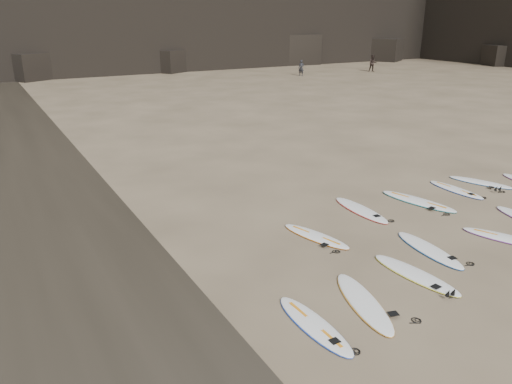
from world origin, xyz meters
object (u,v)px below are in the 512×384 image
(surfboard_0, at_px, (364,302))
(surfboard_2, at_px, (429,249))
(surfboard_8, at_px, (456,189))
(surfboard_9, at_px, (481,182))
(surfboard_6, at_px, (361,210))
(surfboard_11, at_px, (314,325))
(person_b, at_px, (373,63))
(surfboard_1, at_px, (415,274))
(surfboard_5, at_px, (316,236))
(surfboard_7, at_px, (418,201))
(surfboard_3, at_px, (508,238))
(person_a, at_px, (301,68))

(surfboard_0, xyz_separation_m, surfboard_2, (3.23, 1.13, -0.00))
(surfboard_8, relative_size, surfboard_9, 0.98)
(surfboard_0, relative_size, surfboard_2, 1.04)
(surfboard_6, relative_size, surfboard_11, 1.06)
(surfboard_6, xyz_separation_m, person_b, (28.23, 31.10, 0.84))
(surfboard_6, height_order, surfboard_9, surfboard_6)
(surfboard_2, relative_size, surfboard_11, 1.03)
(surfboard_0, height_order, surfboard_1, surfboard_0)
(surfboard_5, bearing_deg, surfboard_2, -60.36)
(surfboard_0, xyz_separation_m, surfboard_1, (1.91, 0.34, -0.00))
(surfboard_5, bearing_deg, person_b, 31.61)
(surfboard_9, xyz_separation_m, person_b, (22.50, 31.14, 0.84))
(surfboard_7, relative_size, surfboard_11, 1.15)
(surfboard_0, bearing_deg, surfboard_2, 35.52)
(surfboard_3, bearing_deg, surfboard_11, 162.23)
(surfboard_7, distance_m, surfboard_8, 2.07)
(surfboard_0, distance_m, surfboard_11, 1.43)
(surfboard_3, relative_size, surfboard_5, 1.06)
(person_b, bearing_deg, surfboard_1, -95.95)
(surfboard_6, distance_m, person_a, 36.98)
(surfboard_6, bearing_deg, surfboard_5, -156.85)
(surfboard_5, relative_size, surfboard_9, 0.99)
(surfboard_9, relative_size, person_a, 1.48)
(surfboard_6, bearing_deg, surfboard_3, -57.54)
(surfboard_1, relative_size, surfboard_5, 1.08)
(surfboard_1, distance_m, surfboard_7, 5.21)
(surfboard_2, bearing_deg, surfboard_8, 39.59)
(person_a, relative_size, person_b, 0.89)
(person_a, bearing_deg, surfboard_7, -62.27)
(surfboard_3, bearing_deg, surfboard_8, 35.81)
(surfboard_7, bearing_deg, surfboard_2, -145.12)
(surfboard_2, height_order, surfboard_6, surfboard_6)
(surfboard_2, bearing_deg, surfboard_3, -6.82)
(surfboard_1, xyz_separation_m, surfboard_9, (7.36, 3.84, -0.00))
(surfboard_0, xyz_separation_m, surfboard_3, (5.67, 0.54, -0.00))
(person_a, height_order, person_b, person_b)
(surfboard_1, bearing_deg, surfboard_11, -177.32)
(surfboard_5, xyz_separation_m, surfboard_11, (-2.53, -3.45, 0.00))
(surfboard_3, xyz_separation_m, surfboard_7, (0.05, 3.35, 0.01))
(surfboard_0, xyz_separation_m, surfboard_7, (5.72, 3.89, 0.00))
(surfboard_6, distance_m, surfboard_8, 4.25)
(surfboard_0, distance_m, surfboard_2, 3.42)
(surfboard_7, bearing_deg, surfboard_9, -8.37)
(surfboard_6, bearing_deg, person_a, 61.05)
(surfboard_5, relative_size, surfboard_6, 0.91)
(surfboard_9, bearing_deg, surfboard_7, 163.51)
(surfboard_8, height_order, person_b, person_b)
(surfboard_2, height_order, person_b, person_b)
(surfboard_11, distance_m, person_b, 48.58)
(surfboard_8, xyz_separation_m, person_a, (14.95, 31.74, 0.75))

